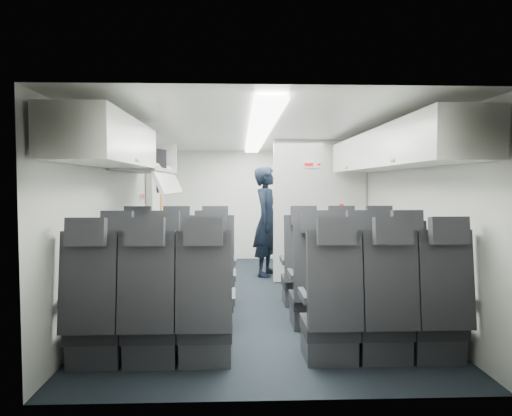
{
  "coord_description": "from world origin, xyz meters",
  "views": [
    {
      "loc": [
        -0.24,
        -6.05,
        1.49
      ],
      "look_at": [
        0.0,
        0.4,
        1.15
      ],
      "focal_mm": 32.0,
      "sensor_mm": 36.0,
      "label": 1
    }
  ],
  "objects": [
    {
      "name": "cabin_shell",
      "position": [
        0.0,
        0.0,
        1.12
      ],
      "size": [
        3.41,
        6.01,
        2.16
      ],
      "color": "black",
      "rests_on": "ground"
    },
    {
      "name": "seat_row_front",
      "position": [
        -0.0,
        -0.53,
        0.4
      ],
      "size": [
        3.33,
        0.56,
        1.24
      ],
      "color": "#242327",
      "rests_on": "cabin_shell"
    },
    {
      "name": "seat_row_mid",
      "position": [
        -0.0,
        -1.43,
        0.4
      ],
      "size": [
        3.33,
        0.56,
        1.24
      ],
      "color": "#242327",
      "rests_on": "cabin_shell"
    },
    {
      "name": "seat_row_rear",
      "position": [
        -0.0,
        -2.33,
        0.4
      ],
      "size": [
        3.33,
        0.56,
        1.24
      ],
      "color": "#242327",
      "rests_on": "cabin_shell"
    },
    {
      "name": "overhead_bin_left_rear",
      "position": [
        -1.4,
        -2.0,
        1.86
      ],
      "size": [
        0.53,
        1.8,
        0.4
      ],
      "color": "white",
      "rests_on": "cabin_shell"
    },
    {
      "name": "overhead_bin_left_front_open",
      "position": [
        -1.44,
        -0.25,
        1.74
      ],
      "size": [
        0.64,
        1.7,
        0.72
      ],
      "color": "#9E9E93",
      "rests_on": "cabin_shell"
    },
    {
      "name": "overhead_bin_right_rear",
      "position": [
        1.4,
        -2.0,
        1.86
      ],
      "size": [
        0.53,
        1.8,
        0.4
      ],
      "color": "white",
      "rests_on": "cabin_shell"
    },
    {
      "name": "overhead_bin_right_front",
      "position": [
        1.4,
        -0.25,
        1.86
      ],
      "size": [
        0.53,
        1.7,
        0.4
      ],
      "color": "white",
      "rests_on": "cabin_shell"
    },
    {
      "name": "bulkhead_partition",
      "position": [
        0.98,
        0.8,
        1.08
      ],
      "size": [
        1.4,
        0.15,
        2.13
      ],
      "color": "silver",
      "rests_on": "cabin_shell"
    },
    {
      "name": "galley_unit",
      "position": [
        0.95,
        2.72,
        0.95
      ],
      "size": [
        0.85,
        0.52,
        1.9
      ],
      "color": "#939399",
      "rests_on": "cabin_shell"
    },
    {
      "name": "boarding_door",
      "position": [
        -1.64,
        1.55,
        0.95
      ],
      "size": [
        0.12,
        1.27,
        1.86
      ],
      "color": "silver",
      "rests_on": "cabin_shell"
    },
    {
      "name": "flight_attendant",
      "position": [
        0.22,
        1.32,
        0.89
      ],
      "size": [
        0.62,
        0.75,
        1.77
      ],
      "primitive_type": "imported",
      "rotation": [
        0.0,
        0.0,
        1.21
      ],
      "color": "black",
      "rests_on": "ground"
    },
    {
      "name": "carry_on_bag",
      "position": [
        -1.38,
        -0.33,
        1.8
      ],
      "size": [
        0.45,
        0.37,
        0.23
      ],
      "primitive_type": "cube",
      "rotation": [
        0.0,
        0.0,
        -0.29
      ],
      "color": "black",
      "rests_on": "overhead_bin_left_front_open"
    },
    {
      "name": "papers",
      "position": [
        0.41,
        1.27,
        1.1
      ],
      "size": [
        0.2,
        0.03,
        0.14
      ],
      "primitive_type": "cube",
      "rotation": [
        0.0,
        0.0,
        0.07
      ],
      "color": "white",
      "rests_on": "flight_attendant"
    }
  ]
}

